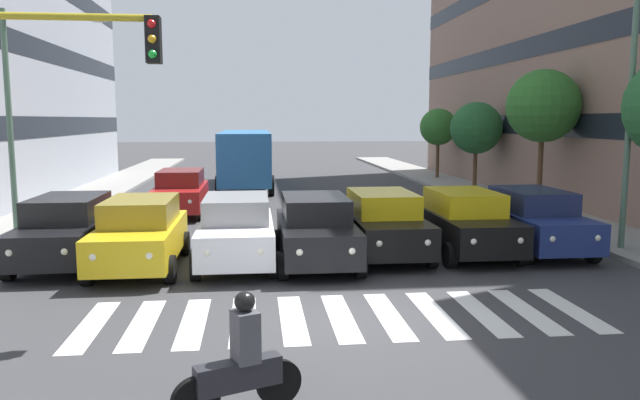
{
  "coord_description": "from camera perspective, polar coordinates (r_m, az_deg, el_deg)",
  "views": [
    {
      "loc": [
        1.56,
        10.85,
        3.65
      ],
      "look_at": [
        -0.23,
        -5.72,
        1.44
      ],
      "focal_mm": 34.23,
      "sensor_mm": 36.0,
      "label": 1
    }
  ],
  "objects": [
    {
      "name": "street_lamp_right",
      "position": [
        19.28,
        -25.72,
        8.45
      ],
      "size": [
        2.93,
        0.28,
        6.54
      ],
      "color": "#4C6B56",
      "rests_on": "sidewalk_right"
    },
    {
      "name": "car_0",
      "position": [
        17.9,
        19.33,
        -1.77
      ],
      "size": [
        2.02,
        4.44,
        1.72
      ],
      "color": "navy",
      "rests_on": "ground_plane"
    },
    {
      "name": "motorcycle_with_rider",
      "position": [
        7.86,
        -7.42,
        -15.0
      ],
      "size": [
        1.61,
        0.74,
        1.57
      ],
      "color": "black",
      "rests_on": "ground_plane"
    },
    {
      "name": "car_6",
      "position": [
        16.65,
        -22.52,
        -2.6
      ],
      "size": [
        2.02,
        4.44,
        1.72
      ],
      "color": "black",
      "rests_on": "ground_plane"
    },
    {
      "name": "car_row2_0",
      "position": [
        24.01,
        -12.9,
        0.75
      ],
      "size": [
        2.02,
        4.44,
        1.72
      ],
      "color": "maroon",
      "rests_on": "ground_plane"
    },
    {
      "name": "street_tree_3",
      "position": [
        37.68,
        11.0,
        6.7
      ],
      "size": [
        2.21,
        2.21,
        4.16
      ],
      "color": "#513823",
      "rests_on": "sidewalk_left"
    },
    {
      "name": "car_3",
      "position": [
        15.44,
        -0.41,
        -2.77
      ],
      "size": [
        2.02,
        4.44,
        1.72
      ],
      "color": "black",
      "rests_on": "ground_plane"
    },
    {
      "name": "ground_plane",
      "position": [
        11.55,
        1.95,
        -10.88
      ],
      "size": [
        180.0,
        180.0,
        0.0
      ],
      "primitive_type": "plane",
      "color": "#38383A"
    },
    {
      "name": "bus_behind_traffic",
      "position": [
        32.88,
        -6.98,
        4.38
      ],
      "size": [
        2.78,
        10.5,
        3.0
      ],
      "color": "#286BAD",
      "rests_on": "ground_plane"
    },
    {
      "name": "crosswalk_markings",
      "position": [
        11.55,
        1.95,
        -10.86
      ],
      "size": [
        9.45,
        2.8,
        0.01
      ],
      "color": "silver",
      "rests_on": "ground_plane"
    },
    {
      "name": "car_2",
      "position": [
        16.44,
        5.95,
        -2.18
      ],
      "size": [
        2.02,
        4.44,
        1.72
      ],
      "color": "black",
      "rests_on": "ground_plane"
    },
    {
      "name": "car_1",
      "position": [
        17.05,
        13.4,
        -1.99
      ],
      "size": [
        2.02,
        4.44,
        1.72
      ],
      "color": "black",
      "rests_on": "ground_plane"
    },
    {
      "name": "street_tree_2",
      "position": [
        31.26,
        14.4,
        6.52
      ],
      "size": [
        2.56,
        2.56,
        4.36
      ],
      "color": "#513823",
      "rests_on": "sidewalk_left"
    },
    {
      "name": "street_lamp_left",
      "position": [
        18.15,
        25.76,
        10.22
      ],
      "size": [
        3.2,
        0.28,
        7.47
      ],
      "color": "#4C6B56",
      "rests_on": "sidewalk_left"
    },
    {
      "name": "car_4",
      "position": [
        15.53,
        -7.79,
        -2.78
      ],
      "size": [
        2.02,
        4.44,
        1.72
      ],
      "color": "silver",
      "rests_on": "ground_plane"
    },
    {
      "name": "street_tree_1",
      "position": [
        25.12,
        20.12,
        8.23
      ],
      "size": [
        2.8,
        2.8,
        5.41
      ],
      "color": "#513823",
      "rests_on": "sidewalk_left"
    },
    {
      "name": "car_5",
      "position": [
        15.61,
        -16.44,
        -2.97
      ],
      "size": [
        2.02,
        4.44,
        1.72
      ],
      "color": "gold",
      "rests_on": "ground_plane"
    }
  ]
}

